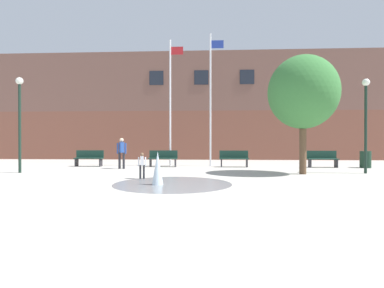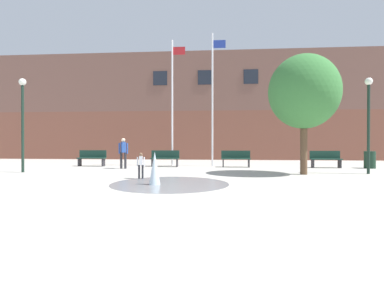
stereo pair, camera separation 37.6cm
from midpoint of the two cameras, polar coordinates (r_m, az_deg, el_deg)
ground_plane at (r=5.94m, az=-3.82°, el=-13.25°), size 100.00×100.00×0.00m
library_building at (r=26.30m, az=1.52°, el=6.62°), size 36.00×6.05×8.45m
splash_fountain at (r=9.94m, az=-6.34°, el=-5.95°), size 3.94×3.94×1.08m
park_bench_left_of_flagpoles at (r=18.06m, az=-19.58°, el=-2.51°), size 1.60×0.44×0.91m
park_bench_under_left_flagpole at (r=16.89m, az=-6.16°, el=-2.69°), size 1.60×0.44×0.91m
park_bench_center at (r=16.75m, az=7.36°, el=-2.72°), size 1.60×0.44×0.91m
park_bench_under_right_flagpole at (r=17.72m, az=23.04°, el=-2.58°), size 1.60×0.44×0.91m
child_with_pink_shirt at (r=11.50m, az=-10.42°, el=-3.68°), size 0.31×0.23×0.99m
adult_in_red at (r=15.93m, az=-13.92°, el=-1.25°), size 0.50×0.39×1.59m
flagpole_left at (r=17.54m, az=-4.68°, el=8.57°), size 0.80×0.10×7.28m
flagpole_right at (r=17.41m, az=3.01°, el=9.19°), size 0.80×0.10×7.61m
lamp_post_left_lane at (r=15.71m, az=-30.59°, el=5.38°), size 0.32×0.32×4.30m
lamp_post_right_lane at (r=15.25m, az=29.59°, el=5.29°), size 0.32×0.32×4.18m
trash_can at (r=18.45m, az=29.64°, el=-2.57°), size 0.56×0.56×0.90m
street_tree_near_building at (r=13.89m, az=19.66°, el=9.23°), size 2.99×2.99×5.13m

